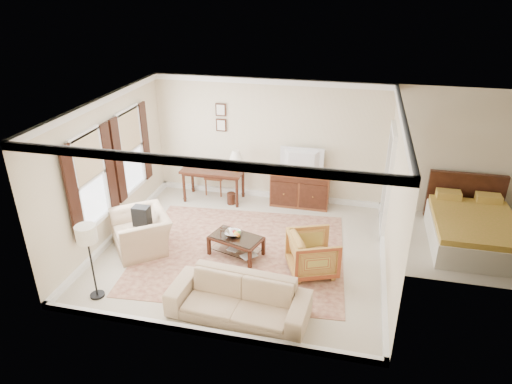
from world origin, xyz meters
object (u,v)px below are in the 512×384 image
at_px(tv, 302,153).
at_px(club_armchair, 141,226).
at_px(writing_desk, 213,173).
at_px(coffee_table, 236,241).
at_px(sofa, 238,293).
at_px(striped_armchair, 313,252).
at_px(sideboard, 300,189).

height_order(tv, club_armchair, tv).
relative_size(writing_desk, club_armchair, 1.27).
bearing_deg(club_armchair, writing_desk, 124.92).
xyz_separation_m(coffee_table, sofa, (0.50, -1.69, 0.12)).
height_order(coffee_table, club_armchair, club_armchair).
bearing_deg(striped_armchair, club_armchair, 67.71).
xyz_separation_m(sideboard, club_armchair, (-2.78, -2.61, 0.09)).
bearing_deg(sofa, tv, 89.22).
bearing_deg(writing_desk, club_armchair, -106.33).
xyz_separation_m(sideboard, sofa, (-0.40, -4.12, 0.02)).
distance_m(writing_desk, coffee_table, 2.57).
bearing_deg(writing_desk, tv, 4.28).
relative_size(sideboard, striped_armchair, 1.60).
bearing_deg(club_armchair, sofa, 18.91).
bearing_deg(sideboard, club_armchair, -136.82).
bearing_deg(striped_armchair, coffee_table, 60.03).
xyz_separation_m(coffee_table, striped_armchair, (1.50, -0.22, 0.11)).
bearing_deg(tv, sideboard, -90.00).
bearing_deg(sofa, club_armchair, 152.42).
height_order(sideboard, tv, tv).
xyz_separation_m(tv, striped_armchair, (0.61, -2.63, -0.89)).
bearing_deg(coffee_table, striped_armchair, -8.40).
distance_m(coffee_table, sofa, 1.77).
height_order(sideboard, club_armchair, club_armchair).
bearing_deg(coffee_table, club_armchair, -174.55).
height_order(striped_armchair, sofa, sofa).
relative_size(writing_desk, striped_armchair, 1.72).
relative_size(sideboard, coffee_table, 1.22).
distance_m(coffee_table, striped_armchair, 1.52).
xyz_separation_m(tv, club_armchair, (-2.78, -2.59, -0.81)).
bearing_deg(striped_armchair, writing_desk, 25.61).
distance_m(sideboard, striped_armchair, 2.72).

